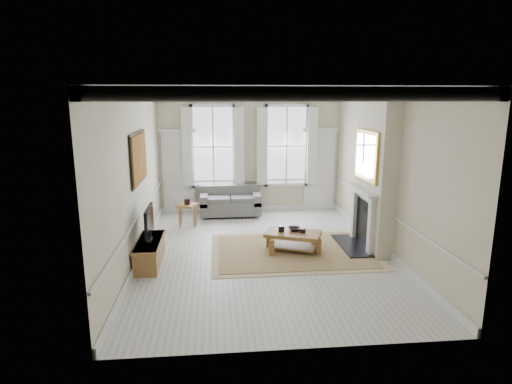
{
  "coord_description": "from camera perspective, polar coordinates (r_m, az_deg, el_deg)",
  "views": [
    {
      "loc": [
        -1.0,
        -8.6,
        3.26
      ],
      "look_at": [
        -0.13,
        0.43,
        1.25
      ],
      "focal_mm": 30.0,
      "sensor_mm": 36.0,
      "label": 1
    }
  ],
  "objects": [
    {
      "name": "ceiling",
      "position": [
        8.66,
        1.17,
        13.42
      ],
      "size": [
        7.2,
        7.2,
        0.0
      ],
      "primitive_type": "plane",
      "rotation": [
        3.14,
        0.0,
        0.0
      ],
      "color": "white",
      "rests_on": "back_wall"
    },
    {
      "name": "floor",
      "position": [
        9.25,
        1.07,
        -8.14
      ],
      "size": [
        7.2,
        7.2,
        0.0
      ],
      "primitive_type": "plane",
      "color": "#B7B5AD",
      "rests_on": "ground"
    },
    {
      "name": "painting",
      "position": [
        9.12,
        -15.34,
        4.42
      ],
      "size": [
        0.05,
        1.66,
        1.06
      ],
      "primitive_type": "cube",
      "color": "#AA701D",
      "rests_on": "left_wall"
    },
    {
      "name": "back_wall",
      "position": [
        12.34,
        -0.81,
        5.23
      ],
      "size": [
        5.2,
        0.0,
        5.2
      ],
      "primitive_type": "plane",
      "rotation": [
        1.57,
        0.0,
        0.0
      ],
      "color": "beige",
      "rests_on": "floor"
    },
    {
      "name": "ceramic_pot_b",
      "position": [
        9.22,
        6.27,
        -5.12
      ],
      "size": [
        0.13,
        0.13,
        0.09
      ],
      "primitive_type": "cylinder",
      "color": "black",
      "rests_on": "coffee_table"
    },
    {
      "name": "rug",
      "position": [
        9.39,
        4.93,
        -7.8
      ],
      "size": [
        3.5,
        2.6,
        0.02
      ],
      "primitive_type": "cube",
      "color": "#9B7D50",
      "rests_on": "floor"
    },
    {
      "name": "door_right",
      "position": [
        12.71,
        8.47,
        2.81
      ],
      "size": [
        0.9,
        0.08,
        2.3
      ],
      "primitive_type": "cube",
      "color": "silver",
      "rests_on": "floor"
    },
    {
      "name": "mirror",
      "position": [
        9.45,
        14.47,
        4.74
      ],
      "size": [
        0.06,
        1.26,
        1.06
      ],
      "primitive_type": "cube",
      "color": "#BC8E33",
      "rests_on": "chimney_breast"
    },
    {
      "name": "chimney_breast",
      "position": [
        9.57,
        15.57,
        2.65
      ],
      "size": [
        0.35,
        1.7,
        3.38
      ],
      "primitive_type": "cube",
      "color": "beige",
      "rests_on": "floor"
    },
    {
      "name": "door_left",
      "position": [
        12.39,
        -10.28,
        2.49
      ],
      "size": [
        0.9,
        0.08,
        2.3
      ],
      "primitive_type": "cube",
      "color": "silver",
      "rests_on": "floor"
    },
    {
      "name": "coffee_table",
      "position": [
        9.27,
        4.97,
        -5.82
      ],
      "size": [
        1.32,
        1.05,
        0.43
      ],
      "rotation": [
        0.0,
        0.0,
        -0.38
      ],
      "color": "brown",
      "rests_on": "rug"
    },
    {
      "name": "bowl",
      "position": [
        9.34,
        5.18,
        -4.95
      ],
      "size": [
        0.29,
        0.29,
        0.07
      ],
      "primitive_type": "imported",
      "rotation": [
        0.0,
        0.0,
        -0.01
      ],
      "color": "black",
      "rests_on": "coffee_table"
    },
    {
      "name": "hearth",
      "position": [
        9.85,
        12.67,
        -7.0
      ],
      "size": [
        0.55,
        1.5,
        0.05
      ],
      "primitive_type": "cube",
      "color": "black",
      "rests_on": "floor"
    },
    {
      "name": "left_wall",
      "position": [
        8.89,
        -15.79,
        1.91
      ],
      "size": [
        0.0,
        7.2,
        7.2
      ],
      "primitive_type": "plane",
      "rotation": [
        1.57,
        0.0,
        1.57
      ],
      "color": "beige",
      "rests_on": "floor"
    },
    {
      "name": "fireplace",
      "position": [
        9.7,
        13.99,
        -2.99
      ],
      "size": [
        0.21,
        1.45,
        1.33
      ],
      "color": "silver",
      "rests_on": "floor"
    },
    {
      "name": "window_left",
      "position": [
        12.23,
        -5.73,
        6.05
      ],
      "size": [
        1.26,
        0.2,
        2.2
      ],
      "primitive_type": null,
      "color": "#B2BCC6",
      "rests_on": "back_wall"
    },
    {
      "name": "side_table",
      "position": [
        11.25,
        -9.13,
        -2.14
      ],
      "size": [
        0.59,
        0.59,
        0.56
      ],
      "rotation": [
        0.0,
        0.0,
        -0.38
      ],
      "color": "brown",
      "rests_on": "floor"
    },
    {
      "name": "right_wall",
      "position": [
        9.45,
        16.99,
        2.45
      ],
      "size": [
        0.0,
        7.2,
        7.2
      ],
      "primitive_type": "plane",
      "rotation": [
        1.57,
        0.0,
        -1.57
      ],
      "color": "beige",
      "rests_on": "floor"
    },
    {
      "name": "sofa",
      "position": [
        12.07,
        -3.43,
        -1.49
      ],
      "size": [
        1.67,
        0.81,
        0.82
      ],
      "color": "#5E5E5B",
      "rests_on": "floor"
    },
    {
      "name": "window_right",
      "position": [
        12.4,
        4.08,
        6.17
      ],
      "size": [
        1.26,
        0.2,
        2.2
      ],
      "primitive_type": null,
      "color": "#B2BCC6",
      "rests_on": "back_wall"
    },
    {
      "name": "ceramic_pot_a",
      "position": [
        9.23,
        3.4,
        -4.91
      ],
      "size": [
        0.13,
        0.13,
        0.13
      ],
      "primitive_type": "cylinder",
      "color": "black",
      "rests_on": "coffee_table"
    },
    {
      "name": "tv",
      "position": [
        8.65,
        -14.06,
        -3.82
      ],
      "size": [
        0.08,
        0.9,
        0.68
      ],
      "color": "black",
      "rests_on": "tv_stand"
    },
    {
      "name": "tv_stand",
      "position": [
        8.86,
        -13.99,
        -7.8
      ],
      "size": [
        0.44,
        1.37,
        0.49
      ],
      "primitive_type": "cube",
      "color": "brown",
      "rests_on": "floor"
    }
  ]
}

